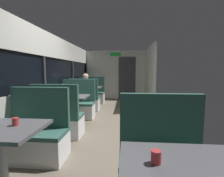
# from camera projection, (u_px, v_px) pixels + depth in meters

# --- Properties ---
(ground_plane) EXTENTS (3.30, 9.20, 0.02)m
(ground_plane) POSITION_uv_depth(u_px,v_px,m) (105.00, 129.00, 3.90)
(ground_plane) COLOR #665B4C
(carriage_window_panel_left) EXTENTS (0.09, 8.48, 2.30)m
(carriage_window_panel_left) POSITION_uv_depth(u_px,v_px,m) (43.00, 81.00, 3.90)
(carriage_window_panel_left) COLOR beige
(carriage_window_panel_left) RESTS_ON ground_plane
(carriage_end_bulkhead) EXTENTS (2.90, 0.11, 2.30)m
(carriage_end_bulkhead) POSITION_uv_depth(u_px,v_px,m) (117.00, 75.00, 7.92)
(carriage_end_bulkhead) COLOR beige
(carriage_end_bulkhead) RESTS_ON ground_plane
(carriage_aisle_panel_right) EXTENTS (0.08, 2.40, 2.30)m
(carriage_aisle_panel_right) POSITION_uv_depth(u_px,v_px,m) (150.00, 76.00, 6.63)
(carriage_aisle_panel_right) COLOR beige
(carriage_aisle_panel_right) RESTS_ON ground_plane
(dining_table_near_window) EXTENTS (0.90, 0.70, 0.74)m
(dining_table_near_window) POSITION_uv_depth(u_px,v_px,m) (1.00, 136.00, 1.83)
(dining_table_near_window) COLOR #9E9EA3
(dining_table_near_window) RESTS_ON ground_plane
(bench_near_window_facing_entry) EXTENTS (0.95, 0.50, 1.10)m
(bench_near_window_facing_entry) POSITION_uv_depth(u_px,v_px,m) (36.00, 138.00, 2.56)
(bench_near_window_facing_entry) COLOR silver
(bench_near_window_facing_entry) RESTS_ON ground_plane
(dining_table_mid_window) EXTENTS (0.90, 0.70, 0.74)m
(dining_table_mid_window) POSITION_uv_depth(u_px,v_px,m) (70.00, 100.00, 4.08)
(dining_table_mid_window) COLOR #9E9EA3
(dining_table_mid_window) RESTS_ON ground_plane
(bench_mid_window_facing_end) EXTENTS (0.95, 0.50, 1.10)m
(bench_mid_window_facing_end) POSITION_uv_depth(u_px,v_px,m) (59.00, 121.00, 3.42)
(bench_mid_window_facing_end) COLOR silver
(bench_mid_window_facing_end) RESTS_ON ground_plane
(bench_mid_window_facing_entry) EXTENTS (0.95, 0.50, 1.10)m
(bench_mid_window_facing_entry) POSITION_uv_depth(u_px,v_px,m) (78.00, 106.00, 4.81)
(bench_mid_window_facing_entry) COLOR silver
(bench_mid_window_facing_entry) RESTS_ON ground_plane
(dining_table_far_window) EXTENTS (0.90, 0.70, 0.74)m
(dining_table_far_window) POSITION_uv_depth(u_px,v_px,m) (89.00, 89.00, 6.33)
(dining_table_far_window) COLOR #9E9EA3
(dining_table_far_window) RESTS_ON ground_plane
(bench_far_window_facing_end) EXTENTS (0.95, 0.50, 1.10)m
(bench_far_window_facing_end) POSITION_uv_depth(u_px,v_px,m) (85.00, 101.00, 5.67)
(bench_far_window_facing_end) COLOR silver
(bench_far_window_facing_end) RESTS_ON ground_plane
(bench_far_window_facing_entry) EXTENTS (0.95, 0.50, 1.10)m
(bench_far_window_facing_entry) POSITION_uv_depth(u_px,v_px,m) (93.00, 95.00, 7.06)
(bench_far_window_facing_entry) COLOR silver
(bench_far_window_facing_entry) RESTS_ON ground_plane
(bench_front_aisle_facing_entry) EXTENTS (0.95, 0.50, 1.10)m
(bench_front_aisle_facing_entry) POSITION_uv_depth(u_px,v_px,m) (162.00, 165.00, 1.82)
(bench_front_aisle_facing_entry) COLOR silver
(bench_front_aisle_facing_entry) RESTS_ON ground_plane
(seated_passenger) EXTENTS (0.47, 0.55, 1.26)m
(seated_passenger) POSITION_uv_depth(u_px,v_px,m) (86.00, 94.00, 5.72)
(seated_passenger) COLOR #26262D
(seated_passenger) RESTS_ON ground_plane
(coffee_cup_primary) EXTENTS (0.07, 0.07, 0.09)m
(coffee_cup_primary) POSITION_uv_depth(u_px,v_px,m) (156.00, 157.00, 1.11)
(coffee_cup_primary) COLOR #B23333
(coffee_cup_primary) RESTS_ON dining_table_front_aisle
(coffee_cup_secondary) EXTENTS (0.07, 0.07, 0.09)m
(coffee_cup_secondary) POSITION_uv_depth(u_px,v_px,m) (15.00, 122.00, 1.88)
(coffee_cup_secondary) COLOR #B23333
(coffee_cup_secondary) RESTS_ON dining_table_near_window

